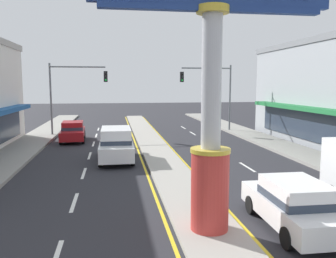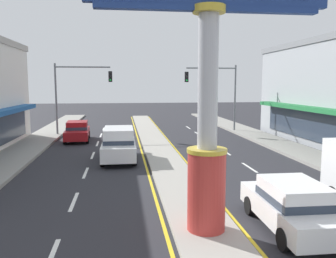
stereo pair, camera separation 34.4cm
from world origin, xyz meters
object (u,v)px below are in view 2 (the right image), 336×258
object	(u,v)px
district_sign	(208,93)
suv_mid_left_lane	(119,144)
sedan_near_right_lane	(292,205)
sedan_far_right_lane	(77,131)
traffic_light_left_side	(77,86)
traffic_light_right_side	(217,86)

from	to	relation	value
district_sign	suv_mid_left_lane	size ratio (longest dim) A/B	1.69
sedan_near_right_lane	sedan_far_right_lane	size ratio (longest dim) A/B	0.99
district_sign	traffic_light_left_side	size ratio (longest dim) A/B	1.25
district_sign	sedan_far_right_lane	bearing A→B (deg)	108.08
district_sign	traffic_light_left_side	distance (m)	22.02
sedan_far_right_lane	sedan_near_right_lane	bearing A→B (deg)	-64.81
district_sign	sedan_near_right_lane	xyz separation A→B (m)	(2.65, -0.06, -3.40)
traffic_light_left_side	suv_mid_left_lane	xyz separation A→B (m)	(3.59, -10.48, -3.26)
sedan_near_right_lane	sedan_far_right_lane	xyz separation A→B (m)	(-8.61, 18.31, 0.00)
suv_mid_left_lane	sedan_near_right_lane	bearing A→B (deg)	-63.61
sedan_far_right_lane	suv_mid_left_lane	bearing A→B (deg)	-66.54
traffic_light_left_side	sedan_far_right_lane	bearing A→B (deg)	-84.38
district_sign	sedan_far_right_lane	world-z (taller)	district_sign
traffic_light_right_side	suv_mid_left_lane	xyz separation A→B (m)	(-8.89, -11.07, -3.26)
district_sign	sedan_far_right_lane	size ratio (longest dim) A/B	1.77
traffic_light_left_side	suv_mid_left_lane	size ratio (longest dim) A/B	1.35
traffic_light_left_side	sedan_far_right_lane	distance (m)	4.50
traffic_light_right_side	sedan_far_right_lane	size ratio (longest dim) A/B	1.41
sedan_near_right_lane	suv_mid_left_lane	xyz separation A→B (m)	(-5.31, 10.70, 0.20)
sedan_near_right_lane	traffic_light_left_side	bearing A→B (deg)	112.78
district_sign	sedan_near_right_lane	bearing A→B (deg)	-1.35
traffic_light_right_side	sedan_far_right_lane	xyz separation A→B (m)	(-12.20, -3.46, -3.46)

